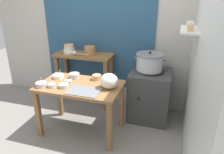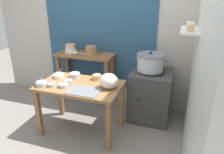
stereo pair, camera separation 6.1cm
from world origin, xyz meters
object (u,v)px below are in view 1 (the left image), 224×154
at_px(steamer_pot, 150,62).
at_px(plastic_bag, 109,81).
at_px(prep_table, 80,92).
at_px(prep_bowl_3, 41,84).
at_px(bowl_stack_enamel, 69,49).
at_px(ladle, 75,53).
at_px(stove_block, 150,95).
at_px(prep_bowl_1, 58,76).
at_px(prep_bowl_5, 74,75).
at_px(prep_bowl_6, 97,77).
at_px(serving_tray, 84,91).
at_px(prep_bowl_0, 64,86).
at_px(clay_pot, 90,51).
at_px(prep_bowl_4, 52,85).
at_px(prep_bowl_2, 68,82).
at_px(back_shelf_table, 84,67).

height_order(steamer_pot, plastic_bag, steamer_pot).
bearing_deg(prep_table, steamer_pot, 39.42).
relative_size(prep_table, prep_bowl_3, 7.61).
distance_m(bowl_stack_enamel, ladle, 0.18).
height_order(stove_block, ladle, ladle).
relative_size(prep_bowl_1, prep_bowl_5, 1.05).
bearing_deg(plastic_bag, prep_bowl_3, -166.01).
bearing_deg(prep_bowl_6, serving_tray, -92.21).
bearing_deg(steamer_pot, prep_bowl_1, -155.62).
bearing_deg(ladle, prep_bowl_0, -74.48).
distance_m(prep_table, prep_bowl_1, 0.43).
distance_m(clay_pot, prep_bowl_1, 0.73).
bearing_deg(prep_bowl_6, plastic_bag, -40.90).
distance_m(ladle, serving_tray, 1.02).
distance_m(ladle, prep_bowl_6, 0.72).
xyz_separation_m(clay_pot, prep_bowl_4, (-0.14, -0.95, -0.22)).
bearing_deg(ladle, prep_bowl_4, -85.05).
height_order(ladle, prep_bowl_0, ladle).
height_order(steamer_pot, prep_bowl_2, steamer_pot).
height_order(prep_bowl_0, prep_bowl_5, prep_bowl_5).
distance_m(serving_tray, prep_bowl_1, 0.60).
bearing_deg(prep_bowl_1, prep_bowl_4, -75.51).
height_order(prep_bowl_0, prep_bowl_4, prep_bowl_4).
xyz_separation_m(plastic_bag, prep_bowl_1, (-0.79, 0.11, -0.07)).
height_order(clay_pot, ladle, clay_pot).
height_order(prep_table, prep_bowl_1, prep_bowl_1).
height_order(back_shelf_table, stove_block, back_shelf_table).
bearing_deg(stove_block, prep_bowl_3, -146.96).
bearing_deg(steamer_pot, prep_table, -140.58).
height_order(prep_bowl_2, prep_bowl_3, prep_bowl_3).
height_order(plastic_bag, prep_bowl_4, plastic_bag).
distance_m(prep_table, back_shelf_table, 0.83).
relative_size(clay_pot, serving_tray, 0.46).
xyz_separation_m(back_shelf_table, prep_bowl_0, (0.12, -0.91, 0.07)).
relative_size(plastic_bag, prep_bowl_0, 1.82).
xyz_separation_m(prep_bowl_4, prep_bowl_5, (0.14, 0.37, 0.01)).
bearing_deg(prep_bowl_0, prep_bowl_1, 131.53).
xyz_separation_m(steamer_pot, prep_bowl_4, (-1.13, -0.84, -0.16)).
xyz_separation_m(clay_pot, prep_bowl_2, (0.01, -0.78, -0.22)).
height_order(steamer_pot, serving_tray, steamer_pot).
bearing_deg(stove_block, prep_bowl_6, -149.23).
relative_size(plastic_bag, prep_bowl_3, 1.63).
height_order(stove_block, prep_bowl_2, stove_block).
relative_size(prep_bowl_0, prep_bowl_1, 0.84).
distance_m(back_shelf_table, steamer_pot, 1.13).
bearing_deg(prep_bowl_6, prep_bowl_5, -173.35).
height_order(prep_bowl_0, prep_bowl_3, prep_bowl_3).
distance_m(back_shelf_table, prep_bowl_0, 0.92).
height_order(prep_table, stove_block, stove_block).
bearing_deg(ladle, prep_bowl_6, -39.46).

